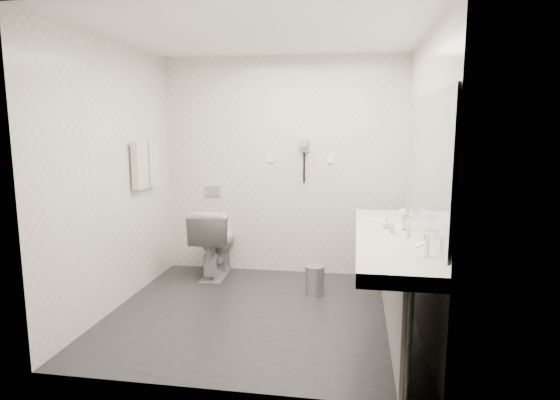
# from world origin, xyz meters

# --- Properties ---
(floor) EXTENTS (2.80, 2.80, 0.00)m
(floor) POSITION_xyz_m (0.00, 0.00, 0.00)
(floor) COLOR #232327
(floor) RESTS_ON ground
(ceiling) EXTENTS (2.80, 2.80, 0.00)m
(ceiling) POSITION_xyz_m (0.00, 0.00, 2.50)
(ceiling) COLOR white
(ceiling) RESTS_ON wall_back
(wall_back) EXTENTS (2.80, 0.00, 2.80)m
(wall_back) POSITION_xyz_m (0.00, 1.30, 1.25)
(wall_back) COLOR silver
(wall_back) RESTS_ON floor
(wall_front) EXTENTS (2.80, 0.00, 2.80)m
(wall_front) POSITION_xyz_m (0.00, -1.30, 1.25)
(wall_front) COLOR silver
(wall_front) RESTS_ON floor
(wall_left) EXTENTS (0.00, 2.60, 2.60)m
(wall_left) POSITION_xyz_m (-1.40, 0.00, 1.25)
(wall_left) COLOR silver
(wall_left) RESTS_ON floor
(wall_right) EXTENTS (0.00, 2.60, 2.60)m
(wall_right) POSITION_xyz_m (1.40, 0.00, 1.25)
(wall_right) COLOR silver
(wall_right) RESTS_ON floor
(vanity_counter) EXTENTS (0.55, 2.20, 0.10)m
(vanity_counter) POSITION_xyz_m (1.12, -0.20, 0.80)
(vanity_counter) COLOR white
(vanity_counter) RESTS_ON floor
(vanity_panel) EXTENTS (0.03, 2.15, 0.75)m
(vanity_panel) POSITION_xyz_m (1.15, -0.20, 0.38)
(vanity_panel) COLOR gray
(vanity_panel) RESTS_ON floor
(vanity_post_near) EXTENTS (0.06, 0.06, 0.75)m
(vanity_post_near) POSITION_xyz_m (1.18, -1.24, 0.38)
(vanity_post_near) COLOR silver
(vanity_post_near) RESTS_ON floor
(vanity_post_far) EXTENTS (0.06, 0.06, 0.75)m
(vanity_post_far) POSITION_xyz_m (1.18, 0.84, 0.38)
(vanity_post_far) COLOR silver
(vanity_post_far) RESTS_ON floor
(mirror) EXTENTS (0.02, 2.20, 1.05)m
(mirror) POSITION_xyz_m (1.39, -0.20, 1.45)
(mirror) COLOR #B2BCC6
(mirror) RESTS_ON wall_right
(basin_near) EXTENTS (0.40, 0.31, 0.05)m
(basin_near) POSITION_xyz_m (1.12, -0.85, 0.83)
(basin_near) COLOR white
(basin_near) RESTS_ON vanity_counter
(basin_far) EXTENTS (0.40, 0.31, 0.05)m
(basin_far) POSITION_xyz_m (1.12, 0.45, 0.83)
(basin_far) COLOR white
(basin_far) RESTS_ON vanity_counter
(faucet_near) EXTENTS (0.04, 0.04, 0.15)m
(faucet_near) POSITION_xyz_m (1.32, -0.85, 0.92)
(faucet_near) COLOR silver
(faucet_near) RESTS_ON vanity_counter
(faucet_far) EXTENTS (0.04, 0.04, 0.15)m
(faucet_far) POSITION_xyz_m (1.32, 0.45, 0.92)
(faucet_far) COLOR silver
(faucet_far) RESTS_ON vanity_counter
(soap_bottle_a) EXTENTS (0.05, 0.05, 0.09)m
(soap_bottle_a) POSITION_xyz_m (1.14, -0.18, 0.90)
(soap_bottle_a) COLOR white
(soap_bottle_a) RESTS_ON vanity_counter
(soap_bottle_b) EXTENTS (0.08, 0.08, 0.09)m
(soap_bottle_b) POSITION_xyz_m (1.11, 0.02, 0.90)
(soap_bottle_b) COLOR white
(soap_bottle_b) RESTS_ON vanity_counter
(soap_bottle_c) EXTENTS (0.05, 0.05, 0.11)m
(soap_bottle_c) POSITION_xyz_m (1.26, -0.30, 0.90)
(soap_bottle_c) COLOR white
(soap_bottle_c) RESTS_ON vanity_counter
(glass_left) EXTENTS (0.07, 0.07, 0.12)m
(glass_left) POSITION_xyz_m (1.27, -0.03, 0.91)
(glass_left) COLOR silver
(glass_left) RESTS_ON vanity_counter
(toilet) EXTENTS (0.47, 0.80, 0.79)m
(toilet) POSITION_xyz_m (-0.76, 1.02, 0.40)
(toilet) COLOR white
(toilet) RESTS_ON floor
(flush_plate) EXTENTS (0.18, 0.02, 0.12)m
(flush_plate) POSITION_xyz_m (-0.85, 1.29, 0.95)
(flush_plate) COLOR #B2B5BA
(flush_plate) RESTS_ON wall_back
(pedal_bin) EXTENTS (0.20, 0.20, 0.28)m
(pedal_bin) POSITION_xyz_m (0.44, 0.59, 0.14)
(pedal_bin) COLOR #B2B5BA
(pedal_bin) RESTS_ON floor
(bin_lid) EXTENTS (0.20, 0.20, 0.02)m
(bin_lid) POSITION_xyz_m (0.44, 0.59, 0.29)
(bin_lid) COLOR #B2B5BA
(bin_lid) RESTS_ON pedal_bin
(towel_rail) EXTENTS (0.02, 0.62, 0.02)m
(towel_rail) POSITION_xyz_m (-1.35, 0.55, 1.55)
(towel_rail) COLOR silver
(towel_rail) RESTS_ON wall_left
(towel_near) EXTENTS (0.07, 0.24, 0.48)m
(towel_near) POSITION_xyz_m (-1.34, 0.41, 1.33)
(towel_near) COLOR silver
(towel_near) RESTS_ON towel_rail
(towel_far) EXTENTS (0.07, 0.24, 0.48)m
(towel_far) POSITION_xyz_m (-1.34, 0.69, 1.33)
(towel_far) COLOR silver
(towel_far) RESTS_ON towel_rail
(dryer_cradle) EXTENTS (0.10, 0.04, 0.14)m
(dryer_cradle) POSITION_xyz_m (0.25, 1.27, 1.50)
(dryer_cradle) COLOR gray
(dryer_cradle) RESTS_ON wall_back
(dryer_barrel) EXTENTS (0.08, 0.14, 0.08)m
(dryer_barrel) POSITION_xyz_m (0.25, 1.20, 1.53)
(dryer_barrel) COLOR gray
(dryer_barrel) RESTS_ON dryer_cradle
(dryer_cord) EXTENTS (0.02, 0.02, 0.35)m
(dryer_cord) POSITION_xyz_m (0.25, 1.26, 1.25)
(dryer_cord) COLOR black
(dryer_cord) RESTS_ON dryer_cradle
(switch_plate_a) EXTENTS (0.09, 0.02, 0.09)m
(switch_plate_a) POSITION_xyz_m (-0.15, 1.29, 1.35)
(switch_plate_a) COLOR white
(switch_plate_a) RESTS_ON wall_back
(switch_plate_b) EXTENTS (0.09, 0.02, 0.09)m
(switch_plate_b) POSITION_xyz_m (0.55, 1.29, 1.35)
(switch_plate_b) COLOR white
(switch_plate_b) RESTS_ON wall_back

